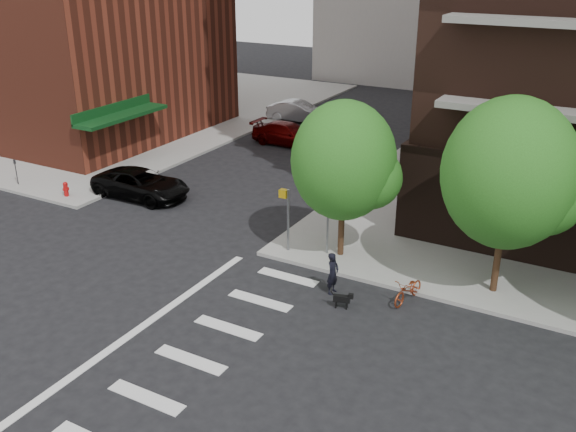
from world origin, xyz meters
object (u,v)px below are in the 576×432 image
parked_car_black (141,184)px  parked_car_silver (298,112)px  scooter (408,290)px  dog_walker (333,273)px  parked_car_maroon (289,134)px  fire_hydrant (66,188)px

parked_car_black → parked_car_silver: size_ratio=1.13×
scooter → dog_walker: dog_walker is taller
scooter → dog_walker: (-2.57, -0.74, 0.33)m
parked_car_silver → dog_walker: size_ratio=2.83×
parked_car_black → parked_car_maroon: 11.65m
fire_hydrant → dog_walker: dog_walker is taller
fire_hydrant → parked_car_silver: parked_car_silver is taller
fire_hydrant → parked_car_maroon: bearing=69.6°
parked_car_black → dog_walker: dog_walker is taller
parked_car_black → scooter: bearing=-103.4°
fire_hydrant → dog_walker: 15.59m
fire_hydrant → scooter: bearing=-4.1°
dog_walker → parked_car_black: bearing=76.0°
parked_car_maroon → dog_walker: dog_walker is taller
parked_car_maroon → scooter: bearing=-137.5°
parked_car_black → parked_car_maroon: (1.91, 11.49, 0.00)m
fire_hydrant → scooter: scooter is taller
scooter → dog_walker: bearing=-152.7°
parked_car_maroon → parked_car_silver: size_ratio=1.09×
dog_walker → fire_hydrant: bearing=86.5°
parked_car_black → dog_walker: bearing=-109.0°
fire_hydrant → parked_car_black: parked_car_black is taller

